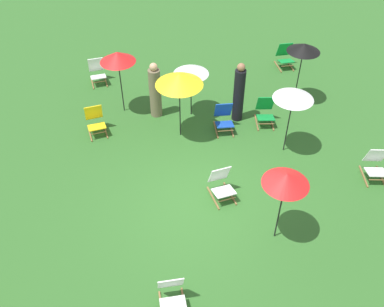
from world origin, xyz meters
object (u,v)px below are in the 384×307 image
(umbrella_5, at_px, (304,48))
(umbrella_4, at_px, (286,179))
(deckchair_1, at_px, (221,184))
(deckchair_3, at_px, (265,112))
(deckchair_6, at_px, (172,296))
(umbrella_3, at_px, (294,94))
(deckchair_7, at_px, (95,121))
(deckchair_2, at_px, (97,72))
(deckchair_0, at_px, (376,165))
(umbrella_0, at_px, (117,57))
(person_1, at_px, (239,94))
(deckchair_5, at_px, (285,56))
(person_0, at_px, (155,92))
(deckchair_8, at_px, (224,118))
(umbrella_1, at_px, (179,79))
(umbrella_2, at_px, (191,69))

(umbrella_5, bearing_deg, umbrella_4, -113.68)
(deckchair_1, xyz_separation_m, deckchair_3, (1.84, 2.64, 0.00))
(deckchair_6, distance_m, umbrella_3, 5.52)
(deckchair_1, distance_m, deckchair_7, 4.18)
(deckchair_2, bearing_deg, umbrella_3, -48.56)
(deckchair_0, bearing_deg, umbrella_0, 158.51)
(deckchair_0, bearing_deg, umbrella_3, 155.96)
(deckchair_3, relative_size, umbrella_0, 0.43)
(deckchair_3, xyz_separation_m, person_1, (-0.74, 0.29, 0.50))
(deckchair_5, height_order, deckchair_6, same)
(deckchair_3, relative_size, umbrella_3, 0.43)
(deckchair_1, relative_size, person_0, 0.49)
(deckchair_6, distance_m, person_0, 6.18)
(person_0, bearing_deg, umbrella_3, -132.38)
(deckchair_2, bearing_deg, deckchair_8, -49.10)
(deckchair_1, bearing_deg, deckchair_8, 66.05)
(deckchair_8, relative_size, umbrella_3, 0.43)
(deckchair_3, height_order, umbrella_1, umbrella_1)
(deckchair_1, height_order, person_0, person_0)
(deckchair_7, xyz_separation_m, umbrella_1, (2.32, -0.52, 1.43))
(umbrella_0, height_order, umbrella_4, umbrella_0)
(deckchair_3, relative_size, umbrella_1, 0.42)
(person_1, bearing_deg, deckchair_6, -133.40)
(deckchair_5, distance_m, deckchair_7, 6.93)
(deckchair_2, bearing_deg, deckchair_3, -39.80)
(deckchair_6, distance_m, umbrella_5, 7.81)
(deckchair_2, xyz_separation_m, person_0, (1.72, -2.11, 0.43))
(deckchair_2, xyz_separation_m, umbrella_5, (6.00, -2.09, 1.45))
(umbrella_2, height_order, umbrella_4, umbrella_4)
(umbrella_2, height_order, umbrella_3, umbrella_3)
(deckchair_7, height_order, person_1, person_1)
(deckchair_3, height_order, umbrella_5, umbrella_5)
(deckchair_6, distance_m, deckchair_7, 5.80)
(deckchair_1, xyz_separation_m, deckchair_5, (3.42, 5.65, 0.00))
(deckchair_8, bearing_deg, deckchair_1, -100.83)
(umbrella_2, height_order, person_0, person_0)
(umbrella_2, bearing_deg, deckchair_6, -102.12)
(deckchair_0, xyz_separation_m, person_0, (-5.12, 3.45, 0.43))
(umbrella_3, bearing_deg, deckchair_2, 139.32)
(deckchair_3, xyz_separation_m, umbrella_4, (-0.93, -4.01, 1.39))
(deckchair_2, height_order, person_1, person_1)
(deckchair_0, height_order, deckchair_1, same)
(deckchair_6, height_order, umbrella_0, umbrella_0)
(deckchair_5, height_order, deckchair_8, same)
(umbrella_2, distance_m, umbrella_5, 3.28)
(deckchair_5, distance_m, umbrella_4, 7.59)
(deckchair_3, distance_m, umbrella_2, 2.45)
(deckchair_5, bearing_deg, deckchair_1, -122.52)
(umbrella_4, bearing_deg, deckchair_8, 94.57)
(deckchair_2, xyz_separation_m, deckchair_8, (3.54, -3.10, 0.00))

